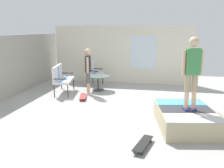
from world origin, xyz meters
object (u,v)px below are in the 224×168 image
(patio_bench, at_px, (61,77))
(patio_table, at_px, (98,80))
(person_skater, at_px, (192,68))
(skateboard_by_bench, at_px, (83,96))
(skate_ramp, at_px, (186,118))
(skateboard_spare, at_px, (143,144))
(person_watching, at_px, (88,68))
(patio_chair_near_house, at_px, (93,70))

(patio_bench, height_order, patio_table, patio_bench)
(patio_table, relative_size, person_skater, 0.53)
(person_skater, xyz_separation_m, skateboard_by_bench, (1.99, 3.25, -1.36))
(skate_ramp, bearing_deg, patio_bench, 59.32)
(patio_table, xyz_separation_m, skateboard_spare, (-4.40, -2.06, -0.32))
(skate_ramp, distance_m, person_watching, 4.11)
(person_watching, height_order, skateboard_spare, person_watching)
(person_watching, bearing_deg, patio_chair_near_house, 10.22)
(skate_ramp, bearing_deg, skateboard_by_bench, 59.06)
(patio_table, height_order, person_skater, person_skater)
(patio_bench, distance_m, person_skater, 5.04)
(patio_table, relative_size, skateboard_by_bench, 1.09)
(skate_ramp, height_order, person_skater, person_skater)
(patio_chair_near_house, height_order, person_watching, person_watching)
(skateboard_by_bench, bearing_deg, skate_ramp, -120.94)
(person_skater, bearing_deg, patio_chair_near_house, 40.16)
(person_skater, bearing_deg, skate_ramp, 31.13)
(skate_ramp, relative_size, person_watching, 1.30)
(patio_bench, relative_size, patio_chair_near_house, 1.30)
(patio_chair_near_house, relative_size, skateboard_spare, 1.24)
(person_watching, bearing_deg, skate_ramp, -128.13)
(patio_chair_near_house, distance_m, person_watching, 1.66)
(patio_table, bearing_deg, person_watching, 163.27)
(patio_chair_near_house, height_order, skateboard_by_bench, patio_chair_near_house)
(patio_bench, bearing_deg, skate_ramp, -120.68)
(patio_chair_near_house, bearing_deg, skateboard_by_bench, -173.08)
(skate_ramp, bearing_deg, person_watching, 51.87)
(patio_table, bearing_deg, skate_ramp, -136.35)
(skate_ramp, distance_m, skateboard_by_bench, 3.74)
(patio_chair_near_house, bearing_deg, person_watching, -169.78)
(patio_bench, xyz_separation_m, patio_table, (0.63, -1.23, -0.21))
(skateboard_spare, bearing_deg, person_skater, -39.23)
(skateboard_spare, bearing_deg, person_watching, 30.97)
(patio_chair_near_house, xyz_separation_m, patio_table, (-0.96, -0.48, -0.21))
(skateboard_spare, bearing_deg, patio_chair_near_house, 25.41)
(person_watching, bearing_deg, patio_bench, 89.84)
(patio_bench, height_order, skateboard_by_bench, patio_bench)
(patio_bench, relative_size, skateboard_spare, 1.61)
(patio_bench, xyz_separation_m, person_watching, (-0.00, -1.03, 0.34))
(skate_ramp, distance_m, patio_table, 4.34)
(patio_table, height_order, person_watching, person_watching)
(patio_table, xyz_separation_m, skateboard_by_bench, (-1.21, 0.22, -0.32))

